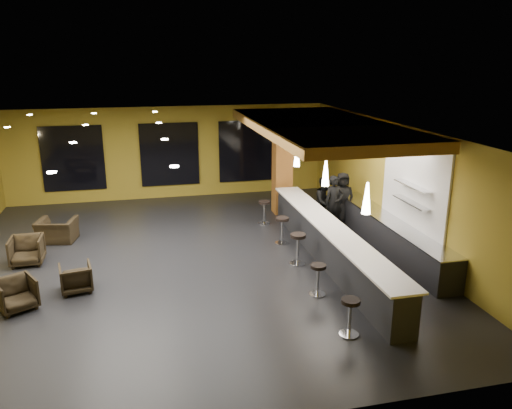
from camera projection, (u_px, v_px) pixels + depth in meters
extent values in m
cube|color=black|center=(188.00, 262.00, 13.48)|extent=(12.00, 13.00, 0.10)
cube|color=black|center=(183.00, 129.00, 12.45)|extent=(12.00, 13.00, 0.10)
cube|color=olive|center=(169.00, 153.00, 19.08)|extent=(12.00, 0.10, 3.50)
cube|color=olive|center=(230.00, 326.00, 6.85)|extent=(12.00, 0.10, 3.50)
cube|color=olive|center=(398.00, 185.00, 14.27)|extent=(0.10, 13.00, 3.50)
cube|color=#A26D2F|center=(320.00, 126.00, 14.30)|extent=(3.60, 8.00, 0.28)
cube|color=black|center=(73.00, 159.00, 18.23)|extent=(2.20, 0.06, 2.40)
cube|color=black|center=(170.00, 154.00, 18.99)|extent=(2.20, 0.06, 2.40)
cube|color=black|center=(247.00, 151.00, 19.64)|extent=(2.20, 0.06, 2.40)
cube|color=white|center=(414.00, 185.00, 13.25)|extent=(0.06, 3.20, 2.40)
cube|color=black|center=(330.00, 245.00, 13.18)|extent=(0.60, 8.00, 1.00)
cube|color=white|center=(330.00, 226.00, 13.03)|extent=(0.78, 8.10, 0.05)
cube|color=black|center=(390.00, 235.00, 14.10)|extent=(0.70, 6.00, 0.86)
cube|color=silver|center=(391.00, 220.00, 13.97)|extent=(0.72, 6.00, 0.03)
cube|color=silver|center=(411.00, 202.00, 13.15)|extent=(0.30, 1.50, 0.03)
cube|color=silver|center=(413.00, 186.00, 13.02)|extent=(0.30, 1.50, 0.03)
cube|color=brown|center=(282.00, 164.00, 17.11)|extent=(0.60, 0.60, 3.50)
cone|color=white|center=(367.00, 198.00, 10.78)|extent=(0.20, 0.20, 0.70)
cone|color=white|center=(326.00, 173.00, 13.12)|extent=(0.20, 0.20, 0.70)
cone|color=white|center=(297.00, 155.00, 15.45)|extent=(0.20, 0.20, 0.70)
imported|color=black|center=(334.00, 203.00, 15.70)|extent=(0.66, 0.46, 1.73)
imported|color=black|center=(324.00, 201.00, 16.06)|extent=(0.95, 0.84, 1.61)
imported|color=black|center=(342.00, 198.00, 16.27)|extent=(0.90, 0.65, 1.70)
imported|color=black|center=(16.00, 294.00, 10.80)|extent=(1.03, 1.04, 0.70)
imported|color=black|center=(76.00, 278.00, 11.65)|extent=(0.82, 0.84, 0.66)
imported|color=black|center=(27.00, 251.00, 13.15)|extent=(0.82, 0.84, 0.75)
imported|color=black|center=(57.00, 230.00, 14.76)|extent=(1.22, 1.12, 0.69)
cylinder|color=silver|center=(349.00, 334.00, 9.87)|extent=(0.39, 0.39, 0.03)
cylinder|color=silver|center=(350.00, 318.00, 9.77)|extent=(0.07, 0.07, 0.69)
cylinder|color=black|center=(351.00, 301.00, 9.67)|extent=(0.37, 0.37, 0.08)
cylinder|color=silver|center=(317.00, 294.00, 11.54)|extent=(0.38, 0.38, 0.03)
cylinder|color=silver|center=(318.00, 281.00, 11.44)|extent=(0.07, 0.07, 0.66)
cylinder|color=black|center=(318.00, 266.00, 11.34)|extent=(0.36, 0.36, 0.08)
cylinder|color=silver|center=(297.00, 263.00, 13.23)|extent=(0.43, 0.43, 0.03)
cylinder|color=silver|center=(298.00, 250.00, 13.13)|extent=(0.07, 0.07, 0.75)
cylinder|color=black|center=(298.00, 236.00, 13.01)|extent=(0.41, 0.41, 0.09)
cylinder|color=silver|center=(282.00, 243.00, 14.68)|extent=(0.41, 0.41, 0.03)
cylinder|color=silver|center=(282.00, 232.00, 14.57)|extent=(0.07, 0.07, 0.71)
cylinder|color=black|center=(282.00, 219.00, 14.46)|extent=(0.39, 0.39, 0.08)
cylinder|color=silver|center=(264.00, 223.00, 16.39)|extent=(0.40, 0.40, 0.03)
cylinder|color=silver|center=(264.00, 213.00, 16.29)|extent=(0.07, 0.07, 0.70)
cylinder|color=black|center=(264.00, 202.00, 16.18)|extent=(0.38, 0.38, 0.08)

